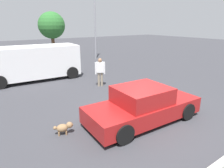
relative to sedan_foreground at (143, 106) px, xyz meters
The scene contains 8 objects.
ground_plane 0.63m from the sedan_foreground, 76.50° to the left, with size 80.00×80.00×0.00m, color #38383D.
sedan_foreground is the anchor object (origin of this frame).
dog 2.84m from the sedan_foreground, 164.22° to the left, with size 0.61×0.35×0.40m.
van_white 8.16m from the sedan_foreground, 102.50° to the left, with size 5.43×2.45×2.09m.
pedestrian 4.53m from the sedan_foreground, 78.54° to the left, with size 0.52×0.39×1.60m.
parking_curb 2.96m from the sedan_foreground, 89.02° to the right, with size 7.90×0.20×0.12m, color #B7B2A8.
light_post_mid 13.92m from the sedan_foreground, 67.19° to the left, with size 0.44×0.44×7.13m.
tree_back_left 16.45m from the sedan_foreground, 82.14° to the left, with size 2.72×2.72×4.57m.
Camera 1 is at (-4.66, -4.92, 3.45)m, focal length 31.40 mm.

